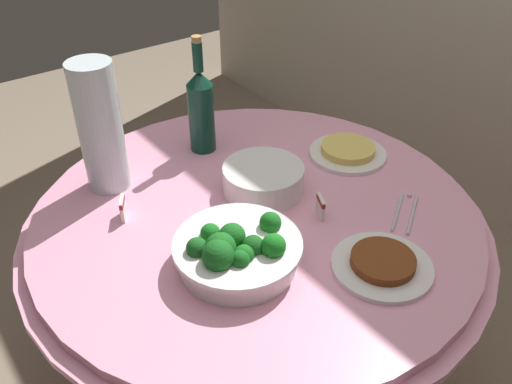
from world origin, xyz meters
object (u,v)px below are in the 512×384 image
label_placard_front (123,207)px  broccoli_bowl (236,251)px  decorative_fruit_vase (101,134)px  food_plate_noodles (348,151)px  plate_stack (263,179)px  serving_tongs (405,211)px  wine_bottle (201,109)px  label_placard_mid (321,206)px  food_plate_stir_fry (382,264)px

label_placard_front → broccoli_bowl: bearing=21.1°
decorative_fruit_vase → food_plate_noodles: size_ratio=1.55×
plate_stack → serving_tongs: size_ratio=1.32×
label_placard_front → food_plate_noodles: bearing=79.0°
wine_bottle → food_plate_noodles: 0.43m
serving_tongs → label_placard_mid: bearing=-123.9°
plate_stack → food_plate_stir_fry: (0.39, 0.02, -0.02)m
broccoli_bowl → plate_stack: bearing=131.0°
wine_bottle → decorative_fruit_vase: bearing=-88.4°
food_plate_noodles → food_plate_stir_fry: (0.38, -0.27, -0.00)m
plate_stack → decorative_fruit_vase: decorative_fruit_vase is taller
serving_tongs → label_placard_mid: (-0.12, -0.18, 0.03)m
broccoli_bowl → serving_tongs: 0.45m
decorative_fruit_vase → food_plate_stir_fry: 0.75m
plate_stack → label_placard_mid: plate_stack is taller
wine_bottle → serving_tongs: size_ratio=2.11×
plate_stack → label_placard_mid: bearing=14.2°
food_plate_noodles → label_placard_mid: size_ratio=4.00×
plate_stack → wine_bottle: (-0.27, -0.01, 0.09)m
broccoli_bowl → wine_bottle: size_ratio=0.83×
broccoli_bowl → serving_tongs: (0.10, 0.44, -0.04)m
decorative_fruit_vase → serving_tongs: bearing=43.6°
plate_stack → label_placard_front: (-0.11, -0.34, -0.00)m
food_plate_noodles → decorative_fruit_vase: bearing=-114.4°
decorative_fruit_vase → broccoli_bowl: bearing=10.5°
wine_bottle → label_placard_front: bearing=-64.2°
food_plate_noodles → serving_tongs: bearing=-15.8°
food_plate_noodles → label_placard_front: label_placard_front is taller
broccoli_bowl → wine_bottle: 0.52m
plate_stack → wine_bottle: wine_bottle is taller
serving_tongs → food_plate_stir_fry: bearing=-63.0°
food_plate_stir_fry → label_placard_front: 0.62m
food_plate_stir_fry → label_placard_mid: 0.22m
label_placard_front → label_placard_mid: bearing=53.5°
serving_tongs → food_plate_stir_fry: 0.22m
plate_stack → wine_bottle: size_ratio=0.62×
label_placard_mid → food_plate_noodles: bearing=122.2°
label_placard_front → label_placard_mid: same height
serving_tongs → food_plate_stir_fry: food_plate_stir_fry is taller
broccoli_bowl → wine_bottle: bearing=155.5°
food_plate_noodles → label_placard_mid: 0.30m
broccoli_bowl → decorative_fruit_vase: decorative_fruit_vase is taller
broccoli_bowl → label_placard_front: size_ratio=5.09×
wine_bottle → serving_tongs: (0.56, 0.23, -0.12)m
plate_stack → label_placard_mid: 0.18m
plate_stack → decorative_fruit_vase: size_ratio=0.62×
wine_bottle → label_placard_front: size_ratio=6.11×
serving_tongs → wine_bottle: bearing=-157.8°
food_plate_noodles → label_placard_front: bearing=-101.0°
broccoli_bowl → plate_stack: (-0.19, 0.22, -0.01)m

